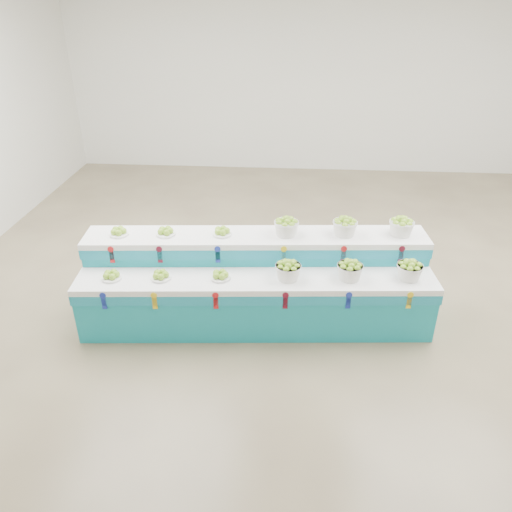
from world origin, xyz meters
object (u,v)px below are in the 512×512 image
Objects in this scene: plate_upper_mid at (165,231)px; display_stand at (256,282)px; basket_lower_left at (288,270)px; basket_upper_right at (401,226)px.

display_stand is at bearing -8.85° from plate_upper_mid.
display_stand reaches higher than basket_lower_left.
basket_upper_right is (2.80, 0.22, 0.06)m from plate_upper_mid.
plate_upper_mid is 2.81m from basket_upper_right.
display_stand is 1.24m from plate_upper_mid.
display_stand is 1.85m from basket_upper_right.
display_stand is at bearing -167.12° from basket_upper_right.
basket_upper_right is at bearing 8.41° from display_stand.
plate_upper_mid is at bearing 166.68° from display_stand.
plate_upper_mid is at bearing -175.53° from basket_upper_right.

